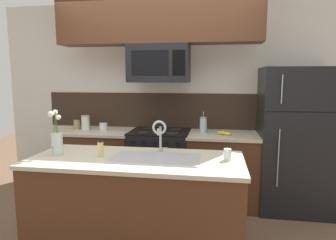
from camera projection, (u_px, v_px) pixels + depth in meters
ground_plane at (144, 234)px, 3.09m from camera, size 10.00×10.00×0.00m
rear_partition at (186, 100)px, 4.10m from camera, size 5.20×0.10×2.60m
splash_band at (164, 111)px, 4.12m from camera, size 3.33×0.01×0.48m
back_counter_left at (101, 163)px, 4.03m from camera, size 0.89×0.65×0.91m
back_counter_right at (223, 169)px, 3.77m from camera, size 0.88×0.65×0.91m
stove_range at (160, 166)px, 3.90m from camera, size 0.76×0.64×0.93m
microwave at (159, 64)px, 3.69m from camera, size 0.74×0.40×0.46m
upper_cabinet_band at (158, 19)px, 3.59m from camera, size 2.47×0.34×0.60m
refrigerator at (294, 140)px, 3.60m from camera, size 0.83×0.74×1.72m
storage_jar_tall at (77, 124)px, 4.03m from camera, size 0.09×0.09×0.15m
storage_jar_medium at (86, 123)px, 3.98m from camera, size 0.11×0.11×0.19m
storage_jar_short at (103, 126)px, 3.98m from camera, size 0.10×0.10×0.12m
banana_bunch at (225, 133)px, 3.64m from camera, size 0.19×0.13×0.08m
french_press at (203, 125)px, 3.79m from camera, size 0.09×0.09×0.27m
island_counter at (137, 207)px, 2.67m from camera, size 1.86×0.79×0.91m
kitchen_sink at (155, 166)px, 2.59m from camera, size 0.76×0.42×0.16m
sink_faucet at (160, 132)px, 2.76m from camera, size 0.14×0.14×0.31m
dish_soap_bottle at (101, 149)px, 2.63m from camera, size 0.06×0.05×0.16m
spare_glass at (227, 155)px, 2.52m from camera, size 0.07×0.07×0.10m
flower_vase at (57, 142)px, 2.70m from camera, size 0.10×0.12×0.41m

